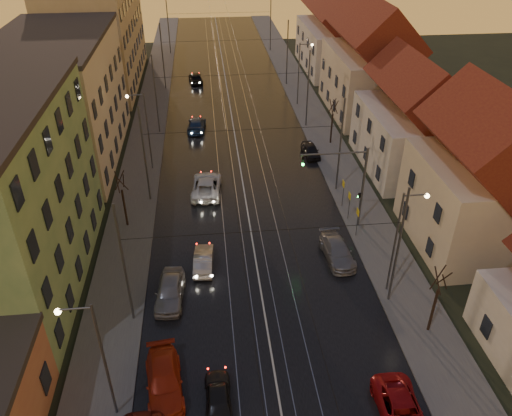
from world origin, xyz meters
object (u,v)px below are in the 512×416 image
object	(u,v)px
traffic_light_mast	(352,179)
parked_left_2	(164,380)
driving_car_0	(218,396)
driving_car_2	(207,185)
street_lamp_3	(301,68)
parked_right_0	(402,412)
driving_car_3	(196,125)
parked_left_3	(170,291)
parked_right_2	(311,150)
street_lamp_1	(401,234)
street_lamp_2	(144,124)
driving_car_4	(196,78)
street_lamp_0	(96,352)
parked_right_1	(337,251)
driving_car_1	(204,260)

from	to	relation	value
traffic_light_mast	parked_left_2	world-z (taller)	traffic_light_mast
driving_car_0	driving_car_2	bearing A→B (deg)	-90.03
street_lamp_3	parked_right_0	size ratio (longest dim) A/B	1.66
street_lamp_3	driving_car_3	bearing A→B (deg)	-153.31
parked_left_3	parked_right_2	bearing A→B (deg)	60.80
street_lamp_3	driving_car_3	size ratio (longest dim) A/B	1.68
street_lamp_1	street_lamp_2	distance (m)	27.05
driving_car_0	street_lamp_3	bearing A→B (deg)	-106.16
driving_car_2	parked_left_2	size ratio (longest dim) A/B	1.14
driving_car_4	parked_right_2	bearing A→B (deg)	108.16
street_lamp_0	driving_car_4	world-z (taller)	street_lamp_0
driving_car_0	parked_right_1	size ratio (longest dim) A/B	0.77
street_lamp_3	parked_right_0	bearing A→B (deg)	-93.58
street_lamp_1	street_lamp_2	xyz separation A→B (m)	(-18.21, 20.00, 0.00)
street_lamp_3	parked_right_1	bearing A→B (deg)	-95.17
driving_car_1	street_lamp_0	bearing A→B (deg)	69.92
street_lamp_2	driving_car_3	world-z (taller)	street_lamp_2
street_lamp_0	parked_right_2	bearing A→B (deg)	60.30
driving_car_2	driving_car_4	bearing A→B (deg)	-83.49
parked_left_2	parked_left_3	size ratio (longest dim) A/B	1.07
driving_car_0	driving_car_3	xyz separation A→B (m)	(-0.99, 37.15, 0.08)
street_lamp_2	parked_left_3	distance (m)	19.94
traffic_light_mast	street_lamp_1	bearing A→B (deg)	-82.09
parked_right_0	parked_right_2	world-z (taller)	parked_right_0
street_lamp_3	street_lamp_1	bearing A→B (deg)	-90.00
driving_car_4	parked_right_1	bearing A→B (deg)	96.64
driving_car_0	parked_left_2	size ratio (longest dim) A/B	0.74
parked_right_1	parked_right_2	size ratio (longest dim) A/B	1.26
street_lamp_3	driving_car_4	distance (m)	17.50
driving_car_3	parked_left_2	size ratio (longest dim) A/B	0.98
parked_right_0	driving_car_3	bearing A→B (deg)	106.29
driving_car_0	parked_left_3	world-z (taller)	parked_left_3
driving_car_3	parked_left_2	world-z (taller)	parked_left_2
driving_car_1	driving_car_3	world-z (taller)	driving_car_3
street_lamp_0	parked_right_1	distance (m)	19.85
parked_right_1	driving_car_1	bearing A→B (deg)	175.66
street_lamp_2	traffic_light_mast	size ratio (longest dim) A/B	1.11
parked_left_3	parked_right_2	distance (m)	24.82
parked_right_0	street_lamp_0	bearing A→B (deg)	173.84
parked_left_2	parked_right_1	size ratio (longest dim) A/B	1.04
driving_car_1	driving_car_4	distance (m)	42.40
driving_car_0	parked_right_1	world-z (taller)	parked_right_1
driving_car_1	parked_right_0	world-z (taller)	parked_right_0
street_lamp_1	parked_right_1	distance (m)	6.44
street_lamp_3	driving_car_0	size ratio (longest dim) A/B	2.22
street_lamp_3	parked_right_2	size ratio (longest dim) A/B	2.14
driving_car_4	parked_right_2	distance (m)	27.80
driving_car_0	parked_right_2	size ratio (longest dim) A/B	0.97
driving_car_2	parked_left_2	xyz separation A→B (m)	(-2.83, -21.46, -0.07)
traffic_light_mast	street_lamp_3	bearing A→B (deg)	87.73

